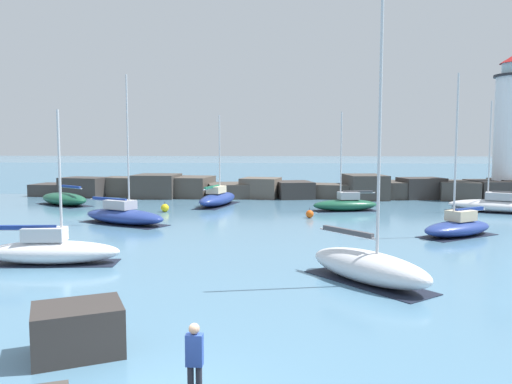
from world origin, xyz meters
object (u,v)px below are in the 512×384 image
object	(u,v)px
sailboat_moored_6	(368,266)
person_on_rocks	(195,359)
mooring_buoy_far_side	(165,208)
sailboat_moored_7	(495,205)
sailboat_moored_0	(345,204)
sailboat_moored_4	(218,198)
sailboat_moored_8	(64,199)
mooring_buoy_orange_near	(310,214)
sailboat_moored_1	(458,226)
sailboat_moored_2	(51,250)
lighthouse	(511,137)
sailboat_moored_3	(124,215)

from	to	relation	value
sailboat_moored_6	person_on_rocks	world-z (taller)	sailboat_moored_6
mooring_buoy_far_side	sailboat_moored_7	bearing A→B (deg)	4.22
sailboat_moored_0	sailboat_moored_4	size ratio (longest dim) A/B	1.00
sailboat_moored_0	sailboat_moored_8	distance (m)	26.37
mooring_buoy_orange_near	mooring_buoy_far_side	size ratio (longest dim) A/B	0.92
sailboat_moored_8	mooring_buoy_orange_near	size ratio (longest dim) A/B	9.04
mooring_buoy_far_side	sailboat_moored_8	bearing A→B (deg)	159.14
sailboat_moored_1	sailboat_moored_2	size ratio (longest dim) A/B	1.37
sailboat_moored_0	sailboat_moored_2	xyz separation A→B (m)	(-15.81, -21.04, 0.04)
person_on_rocks	sailboat_moored_1	bearing A→B (deg)	60.32
lighthouse	sailboat_moored_3	world-z (taller)	lighthouse
sailboat_moored_4	sailboat_moored_6	world-z (taller)	sailboat_moored_6
sailboat_moored_7	sailboat_moored_3	bearing A→B (deg)	-163.26
sailboat_moored_7	sailboat_moored_2	bearing A→B (deg)	-143.35
sailboat_moored_6	sailboat_moored_7	size ratio (longest dim) A/B	1.19
sailboat_moored_0	sailboat_moored_6	size ratio (longest dim) A/B	0.76
sailboat_moored_0	mooring_buoy_orange_near	size ratio (longest dim) A/B	10.45
sailboat_moored_7	person_on_rocks	bearing A→B (deg)	-119.71
sailboat_moored_8	person_on_rocks	distance (m)	40.62
sailboat_moored_0	sailboat_moored_6	world-z (taller)	sailboat_moored_6
sailboat_moored_7	mooring_buoy_far_side	world-z (taller)	sailboat_moored_7
sailboat_moored_7	mooring_buoy_orange_near	distance (m)	16.50
sailboat_moored_4	sailboat_moored_8	bearing A→B (deg)	-176.77
lighthouse	sailboat_moored_0	bearing A→B (deg)	-148.05
sailboat_moored_0	sailboat_moored_4	xyz separation A→B (m)	(-11.65, 2.99, 0.09)
sailboat_moored_7	lighthouse	bearing A→B (deg)	63.29
lighthouse	sailboat_moored_6	bearing A→B (deg)	-119.61
sailboat_moored_7	sailboat_moored_8	xyz separation A→B (m)	(-38.87, 2.08, -0.02)
sailboat_moored_8	mooring_buoy_orange_near	xyz separation A→B (m)	(23.07, -6.81, -0.29)
sailboat_moored_1	sailboat_moored_7	world-z (taller)	sailboat_moored_1
sailboat_moored_2	sailboat_moored_3	size ratio (longest dim) A/B	0.69
sailboat_moored_8	mooring_buoy_far_side	xyz separation A→B (m)	(10.87, -4.14, -0.26)
sailboat_moored_7	sailboat_moored_6	bearing A→B (deg)	-120.97
lighthouse	sailboat_moored_7	xyz separation A→B (m)	(-5.69, -11.31, -5.99)
sailboat_moored_1	sailboat_moored_6	distance (m)	13.33
person_on_rocks	lighthouse	bearing A→B (deg)	61.04
sailboat_moored_0	sailboat_moored_8	xyz separation A→B (m)	(-26.28, 2.17, -0.00)
mooring_buoy_orange_near	mooring_buoy_far_side	bearing A→B (deg)	167.65
mooring_buoy_orange_near	sailboat_moored_3	bearing A→B (deg)	-163.21
sailboat_moored_3	sailboat_moored_1	bearing A→B (deg)	-8.13
mooring_buoy_far_side	person_on_rocks	bearing A→B (deg)	-74.04
lighthouse	sailboat_moored_1	size ratio (longest dim) A/B	1.52
sailboat_moored_2	mooring_buoy_orange_near	xyz separation A→B (m)	(12.60, 16.39, -0.34)
lighthouse	sailboat_moored_6	world-z (taller)	lighthouse
sailboat_moored_1	person_on_rocks	bearing A→B (deg)	-119.68
lighthouse	sailboat_moored_4	bearing A→B (deg)	-164.31
sailboat_moored_1	mooring_buoy_far_side	bearing A→B (deg)	154.85
sailboat_moored_0	sailboat_moored_1	size ratio (longest dim) A/B	0.86
lighthouse	person_on_rocks	distance (m)	51.38
sailboat_moored_1	sailboat_moored_0	bearing A→B (deg)	115.71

